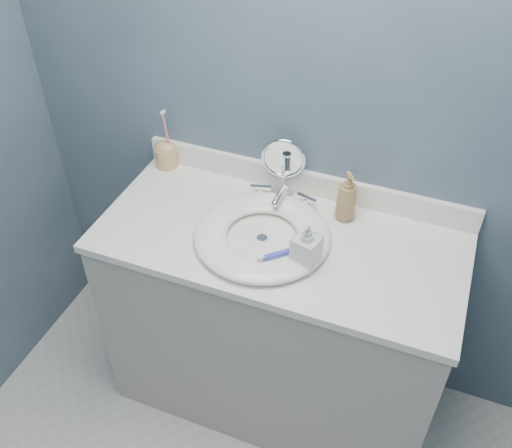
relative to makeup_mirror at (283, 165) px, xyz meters
The scene contains 12 objects.
back_wall 0.21m from the makeup_mirror, 36.38° to the left, with size 2.20×0.02×2.40m, color #435565.
vanity_cabinet 0.63m from the makeup_mirror, 72.73° to the right, with size 1.20×0.55×0.85m, color #AEA89F.
countertop 0.27m from the makeup_mirror, 72.73° to the right, with size 1.22×0.57×0.03m, color white.
backsplash 0.11m from the makeup_mirror, 29.43° to the left, with size 1.22×0.02×0.09m, color white.
basin 0.28m from the makeup_mirror, 85.59° to the right, with size 0.45×0.45×0.04m, color white, non-canonical shape.
drain 0.28m from the makeup_mirror, 85.59° to the right, with size 0.04×0.04×0.01m, color silver.
faucet 0.12m from the makeup_mirror, 71.00° to the right, with size 0.25×0.13×0.07m.
makeup_mirror is the anchor object (origin of this frame).
soap_bottle_amber 0.25m from the makeup_mirror, 10.79° to the right, with size 0.07×0.07×0.19m, color #997545.
soap_bottle_clear 0.37m from the makeup_mirror, 59.23° to the right, with size 0.08×0.08×0.17m, color silver.
toothbrush_holder 0.48m from the makeup_mirror, behind, with size 0.08×0.08×0.24m.
toothbrush_lying 0.36m from the makeup_mirror, 69.93° to the right, with size 0.14×0.13×0.02m.
Camera 1 is at (0.44, -0.35, 2.15)m, focal length 40.00 mm.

